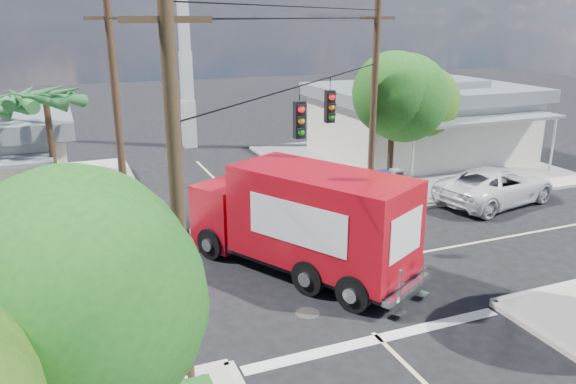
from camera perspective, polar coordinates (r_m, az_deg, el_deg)
ground at (r=18.66m, az=2.35°, el=-8.17°), size 120.00×120.00×0.00m
sidewalk_ne at (r=32.72m, az=11.85°, el=2.89°), size 14.12×14.12×0.14m
road_markings at (r=17.48m, az=4.38°, el=-10.07°), size 32.00×32.00×0.01m
building_ne at (r=34.03m, az=13.36°, el=7.23°), size 11.80×10.20×4.50m
radio_tower at (r=36.17m, az=-10.39°, el=13.30°), size 0.80×0.80×17.00m
tree_sw_front at (r=8.59m, az=-19.73°, el=-9.34°), size 3.88×3.78×6.03m
tree_ne_front at (r=26.47m, az=10.77°, el=9.96°), size 4.21×4.14×6.66m
tree_ne_back at (r=29.79m, az=12.68°, el=9.52°), size 3.77×3.66×5.82m
palm_nw_front at (r=22.99m, az=-23.38°, el=8.47°), size 3.01×3.08×5.59m
utility_poles at (r=18.08m, az=-4.20°, el=6.58°), size 12.00×10.68×9.00m
vending_boxes at (r=26.45m, az=9.64°, el=0.98°), size 1.90×0.50×1.10m
delivery_truck at (r=18.07m, az=1.46°, el=-2.90°), size 5.98×8.24×3.51m
parked_car at (r=26.77m, az=20.38°, el=0.63°), size 6.40×3.89×1.66m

